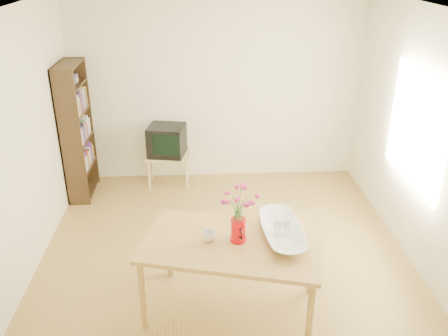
{
  "coord_description": "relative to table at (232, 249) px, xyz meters",
  "views": [
    {
      "loc": [
        -0.25,
        -4.16,
        3.07
      ],
      "look_at": [
        0.0,
        0.3,
        1.0
      ],
      "focal_mm": 38.0,
      "sensor_mm": 36.0,
      "label": 1
    }
  ],
  "objects": [
    {
      "name": "room",
      "position": [
        0.02,
        0.7,
        0.62
      ],
      "size": [
        4.5,
        4.5,
        4.5
      ],
      "color": "olive",
      "rests_on": "ground"
    },
    {
      "name": "table",
      "position": [
        0.0,
        0.0,
        0.0
      ],
      "size": [
        1.71,
        1.23,
        0.75
      ],
      "rotation": [
        0.0,
        0.0,
        -0.25
      ],
      "color": "olive",
      "rests_on": "ground"
    },
    {
      "name": "tv_stand",
      "position": [
        -0.71,
        2.67,
        -0.29
      ],
      "size": [
        0.6,
        0.45,
        0.46
      ],
      "color": "tan",
      "rests_on": "ground"
    },
    {
      "name": "bookshelf",
      "position": [
        -1.86,
        2.45,
        0.16
      ],
      "size": [
        0.28,
        0.7,
        1.8
      ],
      "color": "black",
      "rests_on": "ground"
    },
    {
      "name": "pitcher",
      "position": [
        0.06,
        0.02,
        0.17
      ],
      "size": [
        0.14,
        0.22,
        0.22
      ],
      "rotation": [
        0.0,
        0.0,
        0.18
      ],
      "color": "red",
      "rests_on": "table"
    },
    {
      "name": "flowers",
      "position": [
        0.06,
        0.02,
        0.45
      ],
      "size": [
        0.25,
        0.25,
        0.35
      ],
      "primitive_type": null,
      "color": "#F43990",
      "rests_on": "pitcher"
    },
    {
      "name": "mug",
      "position": [
        -0.2,
        0.03,
        0.12
      ],
      "size": [
        0.14,
        0.14,
        0.09
      ],
      "primitive_type": "imported",
      "rotation": [
        0.0,
        0.0,
        3.44
      ],
      "color": "white",
      "rests_on": "table"
    },
    {
      "name": "bowl",
      "position": [
        0.45,
        0.09,
        0.32
      ],
      "size": [
        0.55,
        0.55,
        0.5
      ],
      "primitive_type": "imported",
      "rotation": [
        0.0,
        0.0,
        0.05
      ],
      "color": "white",
      "rests_on": "table"
    },
    {
      "name": "teacup_a",
      "position": [
        0.41,
        0.09,
        0.27
      ],
      "size": [
        0.09,
        0.09,
        0.07
      ],
      "primitive_type": "imported",
      "rotation": [
        0.0,
        0.0,
        0.3
      ],
      "color": "white",
      "rests_on": "bowl"
    },
    {
      "name": "teacup_b",
      "position": [
        0.5,
        0.11,
        0.27
      ],
      "size": [
        0.08,
        0.08,
        0.06
      ],
      "primitive_type": "imported",
      "rotation": [
        0.0,
        0.0,
        1.39
      ],
      "color": "white",
      "rests_on": "bowl"
    },
    {
      "name": "television",
      "position": [
        -0.71,
        2.68,
        -0.01
      ],
      "size": [
        0.55,
        0.52,
        0.41
      ],
      "rotation": [
        0.0,
        0.0,
        -0.19
      ],
      "color": "black",
      "rests_on": "tv_stand"
    }
  ]
}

